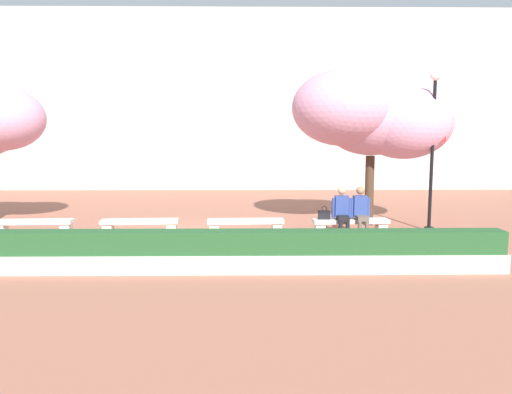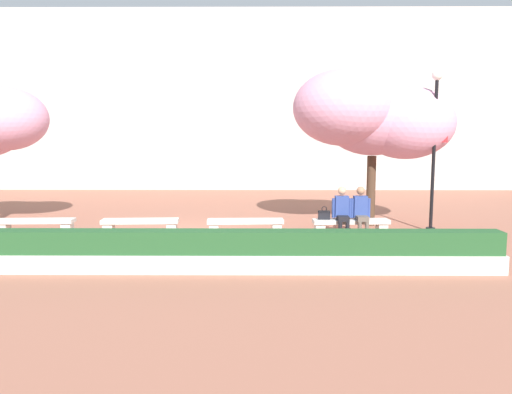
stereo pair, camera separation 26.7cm
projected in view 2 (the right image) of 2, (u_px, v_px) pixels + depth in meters
The scene contains 12 objects.
ground_plane at pixel (193, 236), 12.84m from camera, with size 100.00×100.00×0.00m, color #9E604C.
building_facade at pixel (226, 103), 25.02m from camera, with size 28.00×4.00×8.33m, color #B7B2A8.
stone_bench_west_end at pixel (36, 224), 12.83m from camera, with size 1.97×0.52×0.45m.
stone_bench_near_west at pixel (140, 225), 12.81m from camera, with size 1.97×0.52×0.45m.
stone_bench_center at pixel (245, 225), 12.79m from camera, with size 1.97×0.52×0.45m.
stone_bench_near_east at pixel (351, 225), 12.77m from camera, with size 1.97×0.52×0.45m.
person_seated_left at pixel (342, 210), 12.67m from camera, with size 0.51×0.68×1.29m.
person_seated_right at pixel (361, 210), 12.67m from camera, with size 0.51×0.69×1.29m.
handbag at pixel (324, 214), 12.74m from camera, with size 0.30×0.15×0.34m.
cherry_tree_main at pixel (371, 115), 13.86m from camera, with size 4.49×2.96×4.39m.
lamp_post_with_banner at pixel (435, 136), 13.12m from camera, with size 0.54×0.28×4.28m.
planter_hedge_foreground at pixel (170, 252), 9.52m from camera, with size 12.70×0.50×0.80m.
Camera 2 is at (1.72, -12.60, 2.61)m, focal length 35.00 mm.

